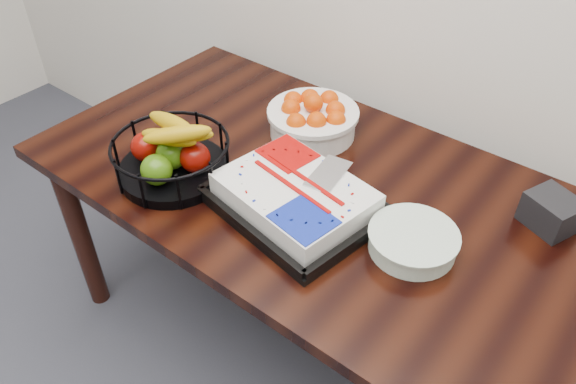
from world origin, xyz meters
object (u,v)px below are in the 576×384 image
Objects in this scene: fruit_basket at (171,154)px; napkin_box at (552,212)px; plate_stack at (413,241)px; cake_tray at (295,197)px; table at (329,211)px; tangerine_bowl at (313,113)px.

fruit_basket is 2.68× the size of napkin_box.
napkin_box is at bearing 51.99° from plate_stack.
cake_tray is at bearing -146.90° from napkin_box.
table is at bearing -156.12° from napkin_box.
table is 0.18m from cake_tray.
fruit_basket is at bearing -164.55° from cake_tray.
napkin_box is (0.24, 0.30, 0.02)m from plate_stack.
fruit_basket is (-0.19, -0.42, -0.00)m from tangerine_bowl.
tangerine_bowl is 0.74m from napkin_box.
tangerine_bowl reaches higher than table.
cake_tray and napkin_box have the same top height.
tangerine_bowl is 1.27× the size of plate_stack.
plate_stack is at bearing -128.01° from napkin_box.
tangerine_bowl is 2.30× the size of napkin_box.
tangerine_bowl is 0.46m from fruit_basket.
tangerine_bowl is at bearing 119.12° from cake_tray.
tangerine_bowl is at bearing 152.91° from plate_stack.
cake_tray is at bearing -169.08° from plate_stack.
table is 7.89× the size of plate_stack.
table is 3.67× the size of cake_tray.
table is 0.60m from napkin_box.
tangerine_bowl reaches higher than fruit_basket.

